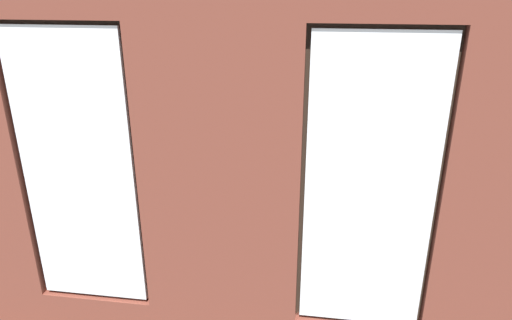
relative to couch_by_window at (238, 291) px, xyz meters
The scene contains 17 objects.
ground_plane 2.16m from the couch_by_window, 90.17° to the right, with size 7.22×6.32×0.10m, color #99663D.
brick_wall_with_windows 1.46m from the couch_by_window, 90.56° to the left, with size 6.62×0.30×3.31m.
white_wall_right 4.01m from the couch_by_window, 30.65° to the right, with size 0.10×5.32×3.31m, color white.
couch_by_window is the anchor object (origin of this frame).
couch_left 3.18m from the couch_by_window, 145.39° to the right, with size 1.01×2.03×0.80m.
coffee_table 2.48m from the couch_by_window, 83.24° to the right, with size 1.55×0.71×0.41m.
cup_ceramic 2.60m from the couch_by_window, 92.98° to the right, with size 0.08×0.08×0.10m, color #B23D38.
table_plant_small 2.37m from the couch_by_window, 85.74° to the right, with size 0.17×0.17×0.26m.
remote_black 2.48m from the couch_by_window, 83.24° to the right, with size 0.05×0.17×0.02m, color black.
media_console 3.71m from the couch_by_window, 37.29° to the right, with size 1.25×0.42×0.57m, color black.
tv_flatscreen 3.76m from the couch_by_window, 37.32° to the right, with size 0.90×0.20×0.64m.
papasan_chair 4.13m from the couch_by_window, 90.48° to the right, with size 1.00×1.00×0.66m.
potted_plant_beside_window_right 1.90m from the couch_by_window, ahead, with size 0.54×0.54×0.96m.
potted_plant_foreground_right 5.02m from the couch_by_window, 57.93° to the right, with size 0.70×0.70×1.20m.
potted_plant_mid_room_small 3.22m from the couch_by_window, 105.03° to the right, with size 0.23×0.23×0.47m.
potted_plant_near_tv 2.71m from the couch_by_window, 26.06° to the right, with size 0.79×0.74×1.19m.
potted_plant_between_couches 1.44m from the couch_by_window, behind, with size 0.95×0.88×1.29m.
Camera 1 is at (-0.67, 5.57, 3.00)m, focal length 32.00 mm.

